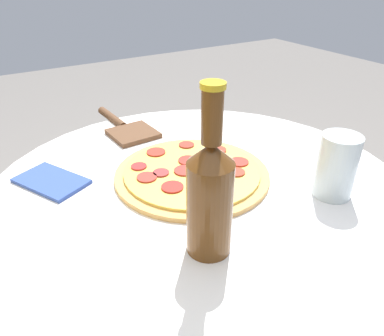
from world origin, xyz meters
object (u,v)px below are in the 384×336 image
(pizza, at_px, (192,173))
(pizza_paddle, at_px, (126,128))
(drinking_glass, at_px, (337,166))
(beer_bottle, at_px, (210,194))

(pizza, xyz_separation_m, pizza_paddle, (0.30, 0.02, -0.00))
(pizza_paddle, xyz_separation_m, drinking_glass, (-0.50, -0.22, 0.06))
(beer_bottle, distance_m, drinking_glass, 0.29)
(pizza, relative_size, pizza_paddle, 1.24)
(beer_bottle, xyz_separation_m, pizza_paddle, (0.50, -0.07, -0.10))
(pizza_paddle, height_order, drinking_glass, drinking_glass)
(pizza, height_order, beer_bottle, beer_bottle)
(pizza, height_order, drinking_glass, drinking_glass)
(drinking_glass, bearing_deg, beer_bottle, 90.61)
(pizza, relative_size, drinking_glass, 2.60)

